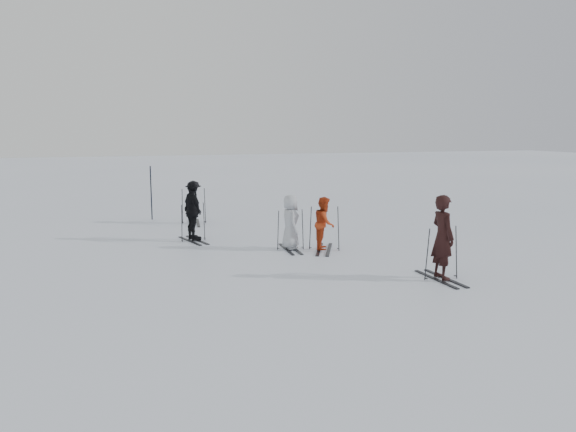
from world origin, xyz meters
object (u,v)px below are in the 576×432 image
object	(u,v)px
piste_marker	(151,193)
skier_uphill_far	(194,203)
skier_near_dark	(443,238)
skier_grey	(290,223)
skier_uphill_left	(193,212)
skier_red	(324,224)

from	to	relation	value
piste_marker	skier_uphill_far	bearing A→B (deg)	-45.07
skier_near_dark	skier_grey	world-z (taller)	skier_near_dark
skier_uphill_left	piste_marker	distance (m)	4.78
skier_near_dark	skier_red	size ratio (longest dim) A/B	1.29
skier_grey	skier_uphill_far	xyz separation A→B (m)	(-1.98, 5.40, -0.01)
skier_red	piste_marker	xyz separation A→B (m)	(-4.30, 7.18, 0.28)
piste_marker	skier_near_dark	bearing A→B (deg)	-62.61
skier_red	skier_uphill_left	distance (m)	4.22
skier_grey	piste_marker	xyz separation A→B (m)	(-3.39, 6.81, 0.25)
skier_grey	skier_uphill_far	world-z (taller)	skier_grey
skier_uphill_left	piste_marker	bearing A→B (deg)	-4.44
skier_grey	piste_marker	distance (m)	7.61
skier_near_dark	skier_uphill_far	xyz separation A→B (m)	(-4.29, 9.59, -0.20)
skier_red	piste_marker	distance (m)	8.37
skier_uphill_far	skier_uphill_left	bearing A→B (deg)	178.25
skier_uphill_left	piste_marker	xyz separation A→B (m)	(-0.89, 4.69, 0.12)
skier_uphill_left	skier_uphill_far	distance (m)	3.32
skier_red	skier_uphill_far	size ratio (longest dim) A/B	0.98
skier_red	skier_uphill_far	bearing A→B (deg)	52.04
skier_near_dark	piste_marker	xyz separation A→B (m)	(-5.70, 11.00, 0.06)
skier_red	skier_uphill_far	xyz separation A→B (m)	(-2.89, 5.77, 0.02)
skier_grey	skier_uphill_left	bearing A→B (deg)	53.47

